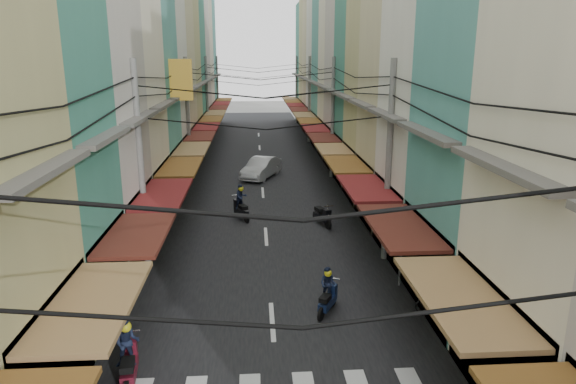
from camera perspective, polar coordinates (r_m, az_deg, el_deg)
name	(u,v)px	position (r m, az deg, el deg)	size (l,w,h in m)	color
ground	(270,294)	(18.80, -1.99, -11.24)	(160.00, 160.00, 0.00)	slate
road	(261,172)	(37.78, -2.99, 2.28)	(10.00, 80.00, 0.02)	black
sidewalk_left	(172,173)	(38.25, -12.78, 2.12)	(3.00, 80.00, 0.06)	gray
sidewalk_right	(349,170)	(38.41, 6.76, 2.44)	(3.00, 80.00, 0.06)	gray
building_row_left	(131,30)	(34.27, -17.09, 16.82)	(7.80, 67.67, 23.70)	silver
building_row_right	(386,37)	(34.36, 10.79, 16.58)	(7.80, 68.98, 22.59)	#3C846F
utility_poles	(261,84)	(31.92, -3.00, 11.89)	(10.20, 66.13, 8.20)	gray
white_car	(261,178)	(35.92, -2.99, 1.60)	(4.98, 1.95, 1.76)	#BCBCC0
bicycle	(435,310)	(18.37, 16.04, -12.53)	(0.55, 1.45, 1.00)	black
moving_scooters	(249,258)	(20.46, -4.36, -7.36)	(7.10, 15.61, 1.86)	black
parked_scooters	(417,322)	(16.49, 14.16, -13.84)	(13.27, 13.69, 1.01)	black
pedestrians	(160,243)	(21.30, -14.04, -5.55)	(12.33, 26.38, 2.11)	#271D27
market_umbrella	(546,304)	(15.54, 26.77, -11.02)	(2.06, 2.06, 2.17)	#B2B2B7
traffic_sign	(402,228)	(18.97, 12.53, -3.94)	(0.10, 0.68, 3.09)	gray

